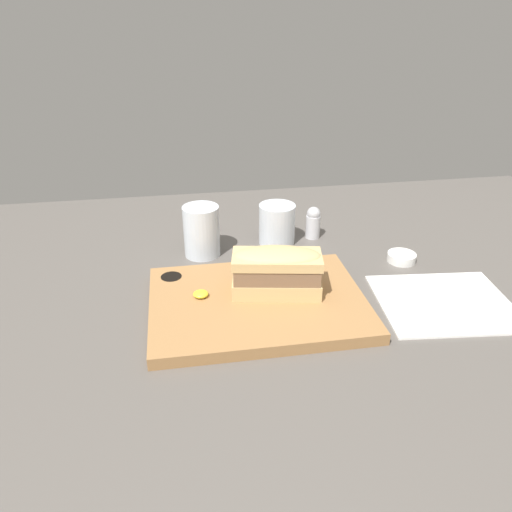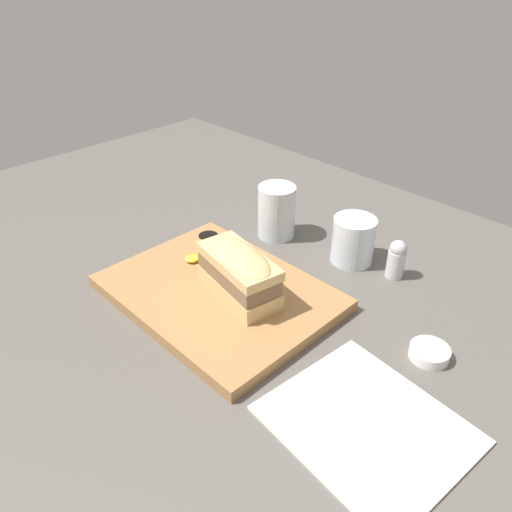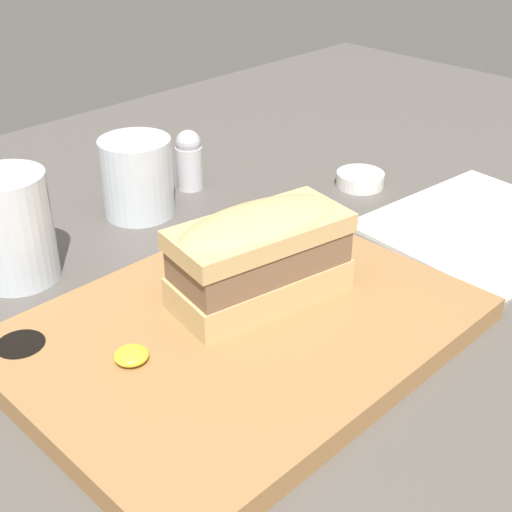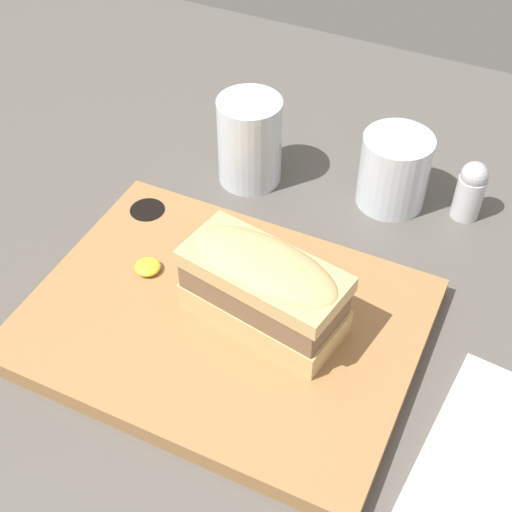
# 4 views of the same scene
# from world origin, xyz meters

# --- Properties ---
(dining_table) EXTENTS (1.59, 1.23, 0.02)m
(dining_table) POSITION_xyz_m (0.00, 0.00, 0.01)
(dining_table) COLOR #56514C
(dining_table) RESTS_ON ground
(serving_board) EXTENTS (0.35, 0.26, 0.02)m
(serving_board) POSITION_xyz_m (-0.03, 0.06, 0.03)
(serving_board) COLOR #9E7042
(serving_board) RESTS_ON dining_table
(sandwich) EXTENTS (0.15, 0.09, 0.08)m
(sandwich) POSITION_xyz_m (-0.00, 0.07, 0.08)
(sandwich) COLOR tan
(sandwich) RESTS_ON serving_board
(mustard_dollop) EXTENTS (0.02, 0.02, 0.01)m
(mustard_dollop) POSITION_xyz_m (-0.12, 0.07, 0.04)
(mustard_dollop) COLOR yellow
(mustard_dollop) RESTS_ON serving_board
(water_glass) EXTENTS (0.07, 0.07, 0.10)m
(water_glass) POSITION_xyz_m (-0.11, 0.27, 0.06)
(water_glass) COLOR silver
(water_glass) RESTS_ON dining_table
(wine_glass) EXTENTS (0.07, 0.07, 0.08)m
(wine_glass) POSITION_xyz_m (0.05, 0.29, 0.06)
(wine_glass) COLOR silver
(wine_glass) RESTS_ON dining_table
(salt_shaker) EXTENTS (0.03, 0.03, 0.07)m
(salt_shaker) POSITION_xyz_m (0.13, 0.31, 0.05)
(salt_shaker) COLOR silver
(salt_shaker) RESTS_ON dining_table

